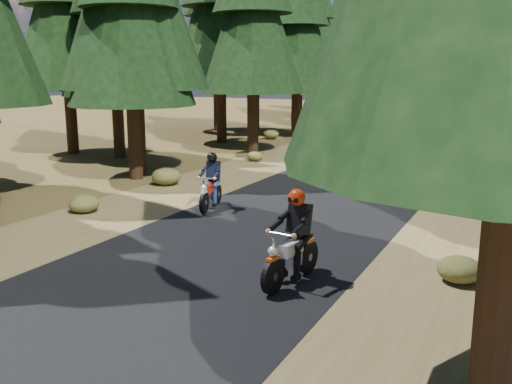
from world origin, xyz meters
TOP-DOWN VIEW (x-y plane):
  - ground at (0.00, 0.00)m, footprint 120.00×120.00m
  - road at (0.00, 5.00)m, footprint 6.00×100.00m
  - shoulder_l at (-4.60, 5.00)m, footprint 3.20×100.00m
  - shoulder_r at (4.60, 5.00)m, footprint 3.20×100.00m
  - understory_shrubs at (1.00, 7.12)m, footprint 16.18×30.70m
  - rider_lead at (1.96, -0.95)m, footprint 0.85×2.06m
  - rider_follow at (-2.40, 3.41)m, footprint 0.92×1.89m

SIDE VIEW (x-z plane):
  - ground at x=0.00m, z-range 0.00..0.00m
  - shoulder_l at x=-4.60m, z-range 0.00..0.01m
  - shoulder_r at x=4.60m, z-range 0.00..0.01m
  - road at x=0.00m, z-range 0.00..0.01m
  - understory_shrubs at x=1.00m, z-range -0.08..0.63m
  - rider_follow at x=-2.40m, z-range -0.26..1.35m
  - rider_lead at x=1.96m, z-range -0.29..1.49m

